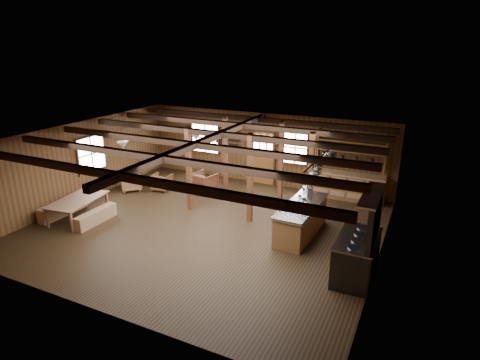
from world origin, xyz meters
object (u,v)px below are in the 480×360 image
object	(u,v)px
commercial_range	(359,251)
armchair_c	(131,181)
dining_table	(80,209)
armchair_b	(204,182)
armchair_a	(162,182)
kitchen_island	(301,219)

from	to	relation	value
commercial_range	armchair_c	size ratio (longest dim) A/B	2.92
dining_table	armchair_b	world-z (taller)	armchair_b
armchair_a	armchair_b	world-z (taller)	armchair_b
kitchen_island	dining_table	distance (m)	6.94
dining_table	armchair_c	bearing A→B (deg)	-1.47
commercial_range	armchair_b	distance (m)	7.16
commercial_range	armchair_a	bearing A→B (deg)	159.56
armchair_b	armchair_c	xyz separation A→B (m)	(-2.59, -1.07, -0.03)
commercial_range	dining_table	bearing A→B (deg)	-177.23
armchair_a	armchair_c	xyz separation A→B (m)	(-1.04, -0.50, 0.02)
kitchen_island	armchair_b	xyz separation A→B (m)	(-4.36, 1.89, -0.11)
armchair_b	armchair_a	bearing A→B (deg)	31.97
armchair_c	dining_table	bearing A→B (deg)	141.31
commercial_range	armchair_a	xyz separation A→B (m)	(-7.81, 2.91, -0.37)
kitchen_island	armchair_c	distance (m)	7.00
commercial_range	armchair_b	xyz separation A→B (m)	(-6.26, 3.48, -0.31)
dining_table	armchair_c	xyz separation A→B (m)	(-0.30, 2.83, -0.00)
kitchen_island	dining_table	world-z (taller)	kitchen_island
commercial_range	dining_table	distance (m)	8.56
armchair_b	armchair_c	distance (m)	2.80
kitchen_island	armchair_a	bearing A→B (deg)	169.29
armchair_c	commercial_range	bearing A→B (deg)	-150.00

